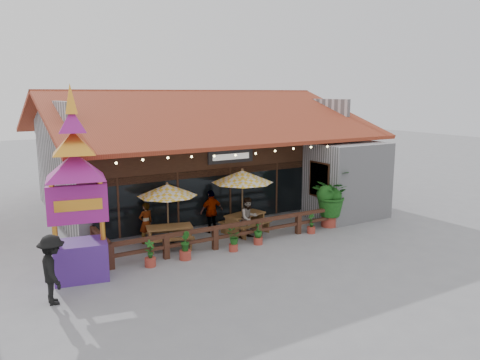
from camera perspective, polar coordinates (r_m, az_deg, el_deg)
ground at (r=19.81m, az=2.74°, el=-6.83°), size 100.00×100.00×0.00m
restaurant_building at (r=25.07m, az=-5.08°, el=2.00°), size 15.50×14.73×6.09m
patio_railing at (r=18.31m, az=-2.71°, el=-6.29°), size 10.00×2.60×0.92m
umbrella_left at (r=18.42m, az=-8.86°, el=-1.24°), size 3.07×3.07×2.51m
umbrella_right at (r=19.70m, az=0.28°, el=0.41°), size 3.24×3.24×2.81m
picnic_table_left at (r=18.47m, az=-8.59°, el=-6.40°), size 2.08×1.91×0.84m
picnic_table_right at (r=20.08m, az=0.62°, el=-4.88°), size 2.08×1.91×0.85m
thai_sign_tower at (r=15.40m, az=-19.44°, el=1.04°), size 2.88×2.88×6.68m
tropical_plant at (r=21.20m, az=10.90°, el=-1.80°), size 2.41×2.42×2.53m
diner_a at (r=19.02m, az=-11.40°, el=-5.15°), size 0.68×0.52×1.68m
diner_b at (r=19.31m, az=1.05°, el=-4.63°), size 0.85×0.67×1.71m
diner_c at (r=20.11m, az=-3.48°, el=-3.83°), size 1.11×0.52×1.85m
pedestrian at (r=14.44m, az=-21.90°, el=-10.10°), size 0.76×1.31×2.02m
planter_a at (r=16.63m, az=-10.91°, el=-9.02°), size 0.39×0.39×0.95m
planter_b at (r=17.09m, az=-6.71°, el=-8.11°), size 0.42×0.46×1.04m
planter_c at (r=17.83m, az=-0.82°, el=-7.22°), size 0.67×0.66×0.84m
planter_d at (r=18.63m, az=2.23°, el=-6.59°), size 0.44×0.44×0.88m
planter_e at (r=20.30m, az=8.68°, el=-5.45°), size 0.35×0.35×0.86m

